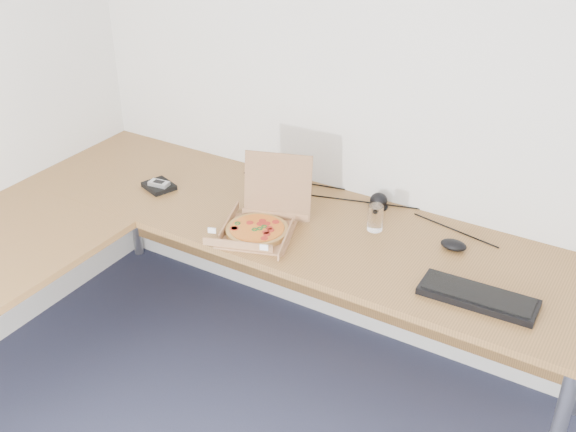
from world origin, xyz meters
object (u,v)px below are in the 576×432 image
Objects in this scene: desk at (167,251)px; pizza_box at (259,225)px; wallet at (159,186)px; drinking_glass at (375,218)px; keyboard at (478,297)px.

desk is 0.38m from pizza_box.
wallet reaches higher than desk.
drinking_glass is 0.27× the size of keyboard.
pizza_box is at bearing 178.68° from keyboard.
pizza_box is 0.47m from drinking_glass.
pizza_box is 0.80× the size of keyboard.
drinking_glass reaches higher than wallet.
drinking_glass is at bearing 29.36° from wallet.
desk is 0.49m from wallet.
pizza_box reaches higher than keyboard.
pizza_box is 0.60m from wallet.
drinking_glass is (0.39, 0.26, 0.02)m from pizza_box.
desk is 0.84m from drinking_glass.
drinking_glass is 0.83× the size of wallet.
drinking_glass is at bearing 38.99° from desk.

